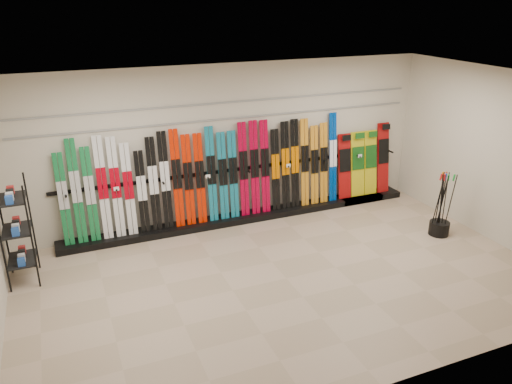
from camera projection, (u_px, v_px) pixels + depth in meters
name	position (u px, v px, depth m)	size (l,w,h in m)	color
floor	(286.00, 278.00, 7.77)	(8.00, 8.00, 0.00)	tan
back_wall	(230.00, 144.00, 9.37)	(8.00, 8.00, 0.00)	beige
right_wall	(496.00, 157.00, 8.64)	(5.00, 5.00, 0.00)	beige
ceiling	(291.00, 84.00, 6.67)	(8.00, 8.00, 0.00)	silver
ski_rack_base	(246.00, 217.00, 9.79)	(8.00, 0.40, 0.12)	black
skis	(212.00, 176.00, 9.25)	(5.36, 0.21, 1.82)	#146D35
snowboards	(364.00, 163.00, 10.53)	(1.24, 0.23, 1.49)	#990C0C
accessory_rack	(17.00, 232.00, 7.45)	(0.40, 0.60, 1.63)	black
pole_bin	(439.00, 228.00, 9.16)	(0.36, 0.36, 0.25)	black
ski_poles	(442.00, 204.00, 8.96)	(0.31, 0.25, 1.18)	black
slatwall_rail_0	(230.00, 118.00, 9.17)	(7.60, 0.02, 0.03)	gray
slatwall_rail_1	(230.00, 102.00, 9.06)	(7.60, 0.02, 0.03)	gray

